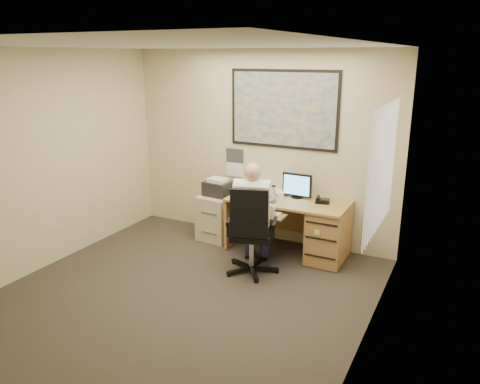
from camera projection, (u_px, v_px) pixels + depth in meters
The scene contains 8 objects.
room_shell at pixel (168, 184), 4.73m from camera, with size 4.00×4.50×2.70m.
desk at pixel (312, 225), 6.21m from camera, with size 1.60×0.97×1.08m.
world_map at pixel (283, 109), 6.34m from camera, with size 1.56×0.03×1.06m, color #1E4C93.
wall_calendar at pixel (235, 163), 6.90m from camera, with size 0.28×0.01×0.42m, color white.
window_blinds at pixel (384, 169), 4.51m from camera, with size 0.06×1.40×1.30m, color beige, non-canonical shape.
filing_cabinet at pixel (219, 213), 6.85m from camera, with size 0.52×0.61×0.91m.
office_chair at pixel (249, 248), 5.74m from camera, with size 0.85×0.85×1.14m.
person at pixel (253, 219), 5.71m from camera, with size 0.56×0.80×1.38m, color white, non-canonical shape.
Camera 1 is at (2.72, -3.74, 2.61)m, focal length 35.00 mm.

